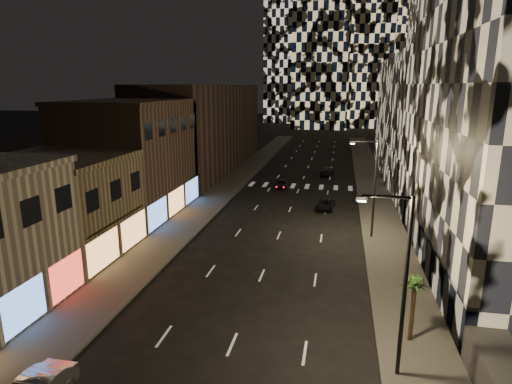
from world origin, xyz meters
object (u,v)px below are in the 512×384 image
at_px(streetlight_far, 372,182).
at_px(palm_tree, 415,288).
at_px(car_dark_midlane, 282,184).
at_px(car_dark_rightlane, 326,204).
at_px(streetlight_near, 400,275).
at_px(car_dark_oncoming, 327,171).

xyz_separation_m(streetlight_far, palm_tree, (1.27, -16.85, -2.08)).
bearing_deg(car_dark_midlane, car_dark_rightlane, -62.00).
height_order(streetlight_near, car_dark_midlane, streetlight_near).
distance_m(streetlight_far, car_dark_rightlane, 11.01).
xyz_separation_m(streetlight_near, car_dark_midlane, (-10.71, 38.26, -4.72)).
bearing_deg(palm_tree, car_dark_oncoming, 97.65).
bearing_deg(car_dark_midlane, streetlight_far, -65.80).
bearing_deg(streetlight_far, car_dark_midlane, 120.40).
height_order(car_dark_oncoming, car_dark_rightlane, car_dark_oncoming).
relative_size(car_dark_oncoming, car_dark_rightlane, 1.10).
distance_m(streetlight_far, palm_tree, 17.02).
distance_m(streetlight_near, streetlight_far, 20.00).
height_order(car_dark_midlane, palm_tree, palm_tree).
bearing_deg(car_dark_oncoming, car_dark_rightlane, 98.52).
relative_size(streetlight_far, car_dark_oncoming, 2.01).
bearing_deg(car_dark_oncoming, streetlight_near, 102.76).
bearing_deg(palm_tree, streetlight_near, -112.00).
distance_m(streetlight_near, car_dark_oncoming, 49.26).
xyz_separation_m(streetlight_near, streetlight_far, (0.00, 20.00, 0.00)).
bearing_deg(streetlight_near, car_dark_midlane, 105.64).
xyz_separation_m(car_dark_midlane, car_dark_oncoming, (5.86, 10.54, 0.01)).
xyz_separation_m(streetlight_far, car_dark_midlane, (-10.71, 18.26, -4.72)).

